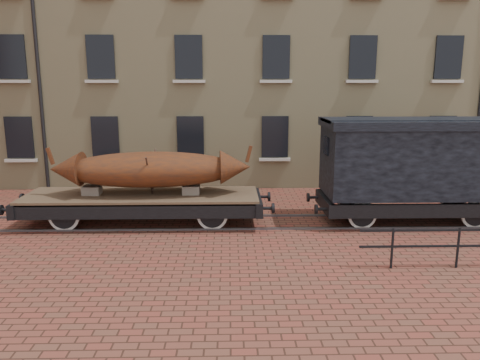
{
  "coord_description": "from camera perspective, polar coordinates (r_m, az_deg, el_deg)",
  "views": [
    {
      "loc": [
        -0.91,
        -14.36,
        4.41
      ],
      "look_at": [
        -0.56,
        0.5,
        1.3
      ],
      "focal_mm": 35.0,
      "sensor_mm": 36.0,
      "label": 1
    }
  ],
  "objects": [
    {
      "name": "warehouse_cream",
      "position": [
        24.79,
        8.1,
        17.71
      ],
      "size": [
        40.0,
        10.19,
        14.0
      ],
      "color": "#CCBE8A",
      "rests_on": "ground"
    },
    {
      "name": "rail_track",
      "position": [
        15.04,
        2.18,
        -5.12
      ],
      "size": [
        30.0,
        1.52,
        0.06
      ],
      "color": "#59595E",
      "rests_on": "ground"
    },
    {
      "name": "ground",
      "position": [
        15.05,
        2.17,
        -5.23
      ],
      "size": [
        90.0,
        90.0,
        0.0
      ],
      "primitive_type": "plane",
      "color": "brown"
    },
    {
      "name": "flatcar_wagon",
      "position": [
        15.06,
        -11.84,
        -2.41
      ],
      "size": [
        8.22,
        2.23,
        1.24
      ],
      "color": "brown",
      "rests_on": "ground"
    },
    {
      "name": "iron_boat",
      "position": [
        14.8,
        -10.73,
        1.3
      ],
      "size": [
        6.3,
        1.96,
        1.52
      ],
      "color": "#692B10",
      "rests_on": "flatcar_wagon"
    },
    {
      "name": "goods_van",
      "position": [
        15.66,
        20.46,
        2.52
      ],
      "size": [
        6.42,
        2.34,
        3.32
      ],
      "color": "black",
      "rests_on": "ground"
    }
  ]
}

